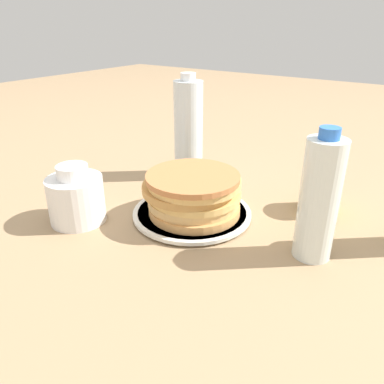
{
  "coord_description": "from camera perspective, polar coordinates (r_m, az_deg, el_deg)",
  "views": [
    {
      "loc": [
        0.56,
        0.36,
        0.37
      ],
      "look_at": [
        0.01,
        -0.03,
        0.05
      ],
      "focal_mm": 35.0,
      "sensor_mm": 36.0,
      "label": 1
    }
  ],
  "objects": [
    {
      "name": "ground_plane",
      "position": [
        0.76,
        2.4,
        -3.85
      ],
      "size": [
        4.0,
        4.0,
        0.0
      ],
      "primitive_type": "plane",
      "color": "#9E7F5B"
    },
    {
      "name": "cream_jug",
      "position": [
        0.76,
        -17.25,
        -0.81
      ],
      "size": [
        0.11,
        0.11,
        0.12
      ],
      "color": "white",
      "rests_on": "ground_plane"
    },
    {
      "name": "water_bottle_far",
      "position": [
        0.93,
        -0.56,
        9.56
      ],
      "size": [
        0.07,
        0.07,
        0.25
      ],
      "color": "silver",
      "rests_on": "ground_plane"
    },
    {
      "name": "water_bottle_near",
      "position": [
        0.63,
        18.79,
        -1.1
      ],
      "size": [
        0.06,
        0.06,
        0.22
      ],
      "color": "silver",
      "rests_on": "ground_plane"
    },
    {
      "name": "juice_glass",
      "position": [
        0.81,
        18.86,
        -0.26
      ],
      "size": [
        0.08,
        0.08,
        0.08
      ],
      "color": "yellow",
      "rests_on": "ground_plane"
    },
    {
      "name": "plate",
      "position": [
        0.76,
        -0.0,
        -3.2
      ],
      "size": [
        0.24,
        0.24,
        0.01
      ],
      "color": "silver",
      "rests_on": "ground_plane"
    },
    {
      "name": "pancake_stack",
      "position": [
        0.74,
        0.16,
        -0.1
      ],
      "size": [
        0.19,
        0.2,
        0.08
      ],
      "color": "tan",
      "rests_on": "plate"
    }
  ]
}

